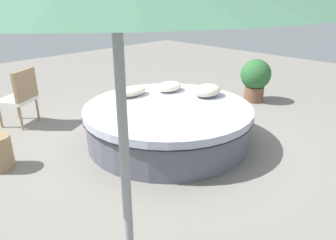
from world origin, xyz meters
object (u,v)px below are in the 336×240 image
(round_bed, at_px, (168,123))
(throw_pillow_1, at_px, (169,87))
(patio_chair, at_px, (21,94))
(planter, at_px, (255,78))
(throw_pillow_2, at_px, (132,91))
(throw_pillow_0, at_px, (207,90))

(round_bed, distance_m, throw_pillow_1, 0.84)
(throw_pillow_1, distance_m, patio_chair, 2.53)
(throw_pillow_1, distance_m, planter, 2.19)
(round_bed, distance_m, throw_pillow_2, 0.85)
(throw_pillow_2, bearing_deg, round_bed, 94.89)
(throw_pillow_1, height_order, patio_chair, patio_chair)
(round_bed, xyz_separation_m, patio_chair, (1.29, -2.25, 0.26))
(throw_pillow_0, bearing_deg, throw_pillow_2, -46.13)
(throw_pillow_1, xyz_separation_m, patio_chair, (1.84, -1.73, -0.11))
(round_bed, xyz_separation_m, throw_pillow_1, (-0.55, -0.52, 0.37))
(throw_pillow_0, xyz_separation_m, throw_pillow_1, (0.23, -0.63, -0.02))
(round_bed, relative_size, planter, 2.85)
(throw_pillow_0, bearing_deg, patio_chair, -48.73)
(throw_pillow_2, height_order, planter, planter)
(throw_pillow_0, distance_m, throw_pillow_2, 1.23)
(patio_chair, bearing_deg, planter, -57.58)
(patio_chair, xyz_separation_m, planter, (-3.99, 2.15, -0.05))
(throw_pillow_1, bearing_deg, throw_pillow_0, 110.25)
(throw_pillow_2, xyz_separation_m, patio_chair, (1.23, -1.48, -0.10))
(round_bed, xyz_separation_m, throw_pillow_2, (0.07, -0.76, 0.36))
(throw_pillow_1, bearing_deg, round_bed, 43.12)
(round_bed, height_order, throw_pillow_2, throw_pillow_2)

